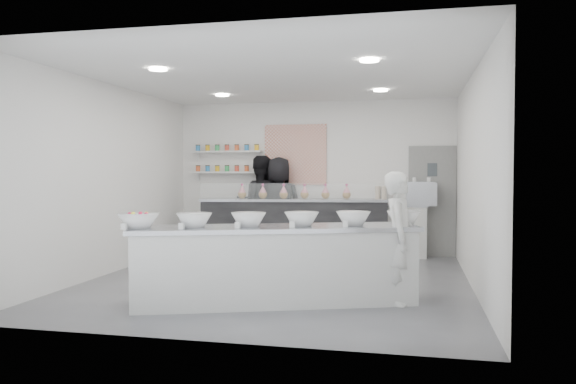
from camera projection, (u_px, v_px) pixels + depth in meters
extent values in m
plane|color=#515156|center=(278.00, 281.00, 8.27)|extent=(6.00, 6.00, 0.00)
plane|color=white|center=(278.00, 76.00, 8.16)|extent=(6.00, 6.00, 0.00)
plane|color=white|center=(313.00, 177.00, 11.14)|extent=(5.50, 0.00, 5.50)
plane|color=white|center=(107.00, 179.00, 8.80)|extent=(0.00, 6.00, 6.00)
plane|color=white|center=(474.00, 180.00, 7.62)|extent=(0.00, 6.00, 6.00)
cube|color=gray|center=(432.00, 201.00, 10.63)|extent=(0.88, 0.04, 2.10)
cube|color=#CA593F|center=(295.00, 155.00, 11.17)|extent=(1.25, 0.03, 1.20)
cube|color=silver|center=(227.00, 172.00, 11.42)|extent=(1.45, 0.22, 0.04)
cube|color=silver|center=(227.00, 152.00, 11.40)|extent=(1.45, 0.22, 0.04)
cylinder|color=white|center=(158.00, 69.00, 7.48)|extent=(0.24, 0.24, 0.02)
cylinder|color=white|center=(369.00, 61.00, 6.88)|extent=(0.24, 0.24, 0.02)
cylinder|color=white|center=(222.00, 95.00, 10.02)|extent=(0.24, 0.24, 0.02)
cylinder|color=white|center=(381.00, 90.00, 9.42)|extent=(0.24, 0.24, 0.02)
cube|color=silver|center=(275.00, 265.00, 6.85)|extent=(3.55, 1.93, 0.95)
cube|color=black|center=(294.00, 227.00, 10.73)|extent=(3.60, 1.17, 1.10)
cube|color=white|center=(293.00, 191.00, 10.40)|extent=(3.46, 0.54, 0.30)
cube|color=silver|center=(391.00, 231.00, 10.63)|extent=(1.32, 0.42, 0.98)
cube|color=#93969E|center=(421.00, 194.00, 10.48)|extent=(0.56, 0.38, 0.42)
imported|color=silver|center=(400.00, 238.00, 6.83)|extent=(0.41, 0.60, 1.62)
imported|color=black|center=(260.00, 204.00, 11.12)|extent=(1.09, 0.94, 1.93)
imported|color=black|center=(279.00, 205.00, 11.04)|extent=(1.09, 0.91, 1.91)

